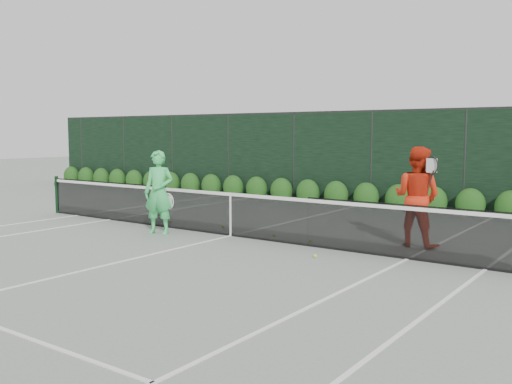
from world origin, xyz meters
The scene contains 8 objects.
ground centered at (0.00, 0.00, 0.00)m, with size 80.00×80.00×0.00m, color gray.
tennis_net centered at (-0.02, 0.00, 0.53)m, with size 12.90×0.10×1.07m.
player_woman centered at (-1.53, -0.72, 0.96)m, with size 0.81×0.67×1.92m.
player_man centered at (3.81, 1.27, 1.02)m, with size 1.06×0.86×2.04m.
court_lines centered at (0.00, 0.00, 0.01)m, with size 11.03×23.83×0.01m.
windscreen_fence centered at (0.00, -2.71, 1.51)m, with size 32.00×21.07×3.06m.
hedge_row centered at (0.00, 7.15, 0.23)m, with size 31.66×0.65×0.94m.
tennis_balls centered at (0.42, 0.27, 0.03)m, with size 5.18×1.66×0.07m.
Camera 1 is at (7.84, -9.95, 2.31)m, focal length 40.00 mm.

